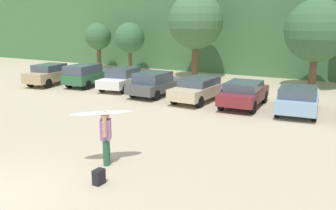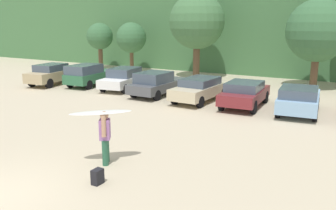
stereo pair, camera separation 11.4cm
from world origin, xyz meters
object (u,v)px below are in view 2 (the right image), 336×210
Objects in this scene: parked_car_white at (124,78)px; parked_car_dark_gray at (157,83)px; parked_car_forest_green at (89,75)px; parked_car_sky_blue at (299,99)px; parked_car_maroon at (245,93)px; person_adult at (105,134)px; surfboard_white at (101,112)px; backpack_dropped at (97,177)px; parked_car_tan at (54,74)px; parked_car_champagne at (200,89)px.

parked_car_white is 0.96× the size of parked_car_dark_gray.
parked_car_forest_green reaches higher than parked_car_dark_gray.
parked_car_sky_blue is (11.85, -1.02, -0.01)m from parked_car_white.
parked_car_maroon is 2.44× the size of person_adult.
parked_car_maroon is 2.89m from parked_car_sky_blue.
parked_car_maroon is at bearing -130.47° from person_adult.
parked_car_maroon is 10.32m from person_adult.
person_adult is 0.98× the size of surfboard_white.
parked_car_tan is at bearing 141.01° from backpack_dropped.
backpack_dropped is at bearing 80.03° from surfboard_white.
parked_car_tan reaches higher than parked_car_champagne.
surfboard_white is 2.20m from backpack_dropped.
parked_car_tan is at bearing 86.91° from parked_car_maroon.
parked_car_forest_green is 11.92m from parked_car_maroon.
parked_car_champagne reaches higher than backpack_dropped.
person_adult is (1.41, -10.27, 0.26)m from parked_car_champagne.
parked_car_dark_gray is at bearing -110.67° from parked_car_white.
parked_car_forest_green is at bearing 83.30° from parked_car_maroon.
surfboard_white reaches higher than parked_car_dark_gray.
parked_car_forest_green reaches higher than parked_car_champagne.
parked_car_white is 1.02× the size of parked_car_maroon.
backpack_dropped is at bearing 156.77° from parked_car_sky_blue.
parked_car_dark_gray is at bearing 88.13° from parked_car_champagne.
parked_car_forest_green reaches higher than parked_car_white.
parked_car_dark_gray reaches higher than parked_car_champagne.
backpack_dropped is at bearing -167.00° from parked_car_champagne.
parked_car_maroon is at bearing -104.83° from parked_car_white.
parked_car_forest_green is at bearing -90.97° from surfboard_white.
parked_car_tan is at bearing 93.28° from parked_car_dark_gray.
parked_car_tan is 18.23m from backpack_dropped.
parked_car_forest_green is 15.15m from surfboard_white.
parked_car_sky_blue is at bearing -91.55° from parked_car_dark_gray.
parked_car_white reaches higher than backpack_dropped.
parked_car_champagne is 2.76m from parked_car_maroon.
person_adult is at bearing -154.64° from parked_car_white.
parked_car_maroon reaches higher than parked_car_champagne.
person_adult is at bearing 153.63° from surfboard_white.
parked_car_white is 1.00× the size of parked_car_champagne.
backpack_dropped is (14.16, -11.47, -0.58)m from parked_car_tan.
surfboard_white reaches higher than parked_car_maroon.
parked_car_maroon is (8.97, -0.92, -0.01)m from parked_car_white.
parked_car_dark_gray is 2.55× the size of surfboard_white.
parked_car_dark_gray is (8.88, 0.37, -0.03)m from parked_car_tan.
parked_car_dark_gray reaches higher than parked_car_white.
person_adult is at bearing 120.56° from backpack_dropped.
parked_car_tan reaches higher than parked_car_maroon.
parked_car_forest_green is at bearing 85.72° from parked_car_white.
person_adult is (-1.35, -10.23, 0.25)m from parked_car_maroon.
surfboard_white is (10.44, -10.94, 0.91)m from parked_car_forest_green.
surfboard_white is at bearing 168.45° from parked_car_maroon.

